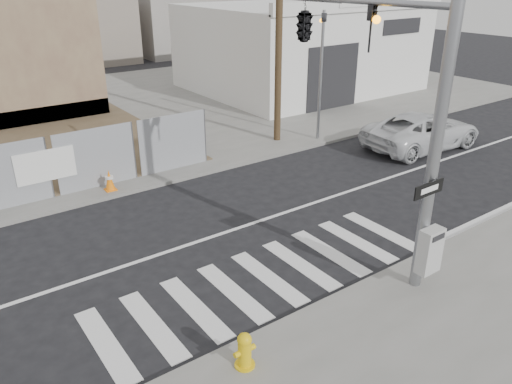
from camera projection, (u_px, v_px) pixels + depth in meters
ground at (214, 236)px, 13.78m from camera, size 100.00×100.00×0.00m
sidewalk_far at (63, 121)px, 24.13m from camera, size 50.00×20.00×0.12m
signal_pole at (344, 61)px, 11.65m from camera, size 0.96×5.87×7.00m
far_signal_pole at (322, 58)px, 20.04m from camera, size 0.16×0.20×5.60m
concrete_wall_right at (40, 51)px, 22.58m from camera, size 5.50×1.30×8.00m
auto_shop at (300, 47)px, 29.83m from camera, size 12.00×10.20×5.95m
utility_pole_right at (279, 13)px, 19.21m from camera, size 1.60×0.28×10.00m
fire_hydrant at (245, 350)px, 8.97m from camera, size 0.44×0.40×0.72m
suv at (422, 131)px, 20.37m from camera, size 5.40×2.74×1.46m
traffic_cone_d at (109, 180)px, 16.26m from camera, size 0.37×0.37×0.70m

